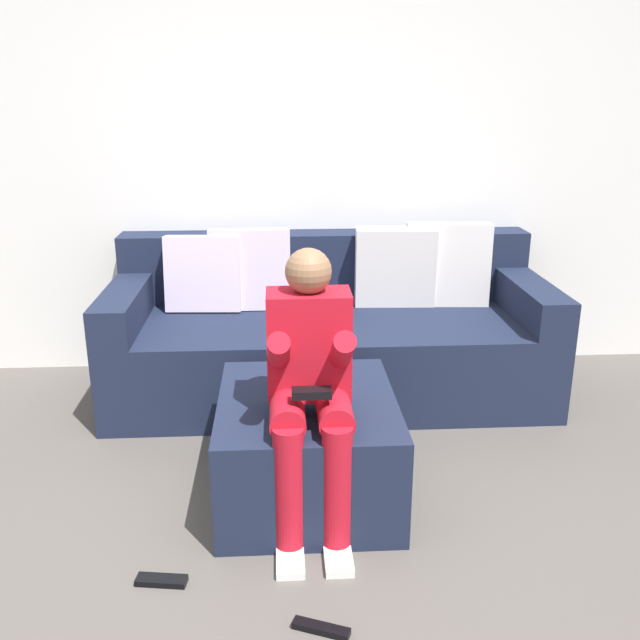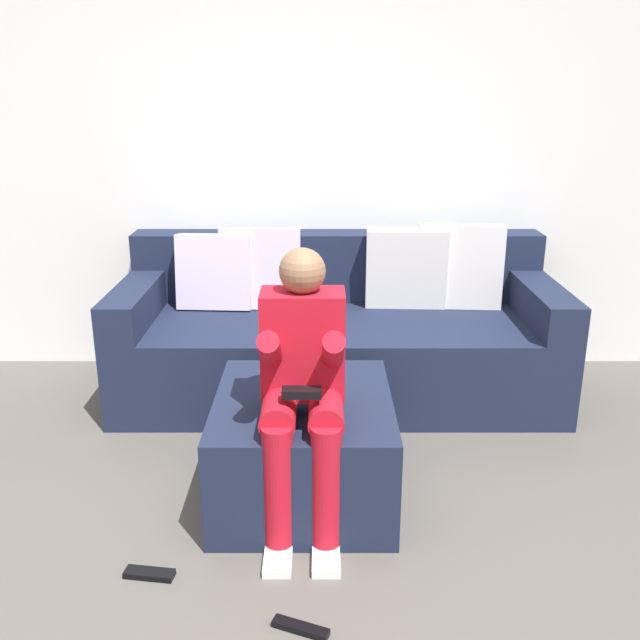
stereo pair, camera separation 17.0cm
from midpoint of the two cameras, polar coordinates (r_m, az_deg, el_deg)
wall_back at (r=4.09m, az=-1.91°, el=13.99°), size 5.04×0.10×2.59m
couch_sectional at (r=3.84m, az=2.47°, el=-1.09°), size 2.33×0.96×0.91m
ottoman at (r=2.90m, az=0.10°, el=-10.31°), size 0.71×0.82×0.43m
person_seated at (r=2.55m, az=0.21°, el=-5.21°), size 0.31×0.54×1.07m
remote_near_ottoman at (r=2.36m, az=0.43°, el=-24.00°), size 0.19×0.11×0.02m
remote_by_storage_bin at (r=2.61m, az=-12.15°, el=-19.77°), size 0.18×0.08×0.02m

